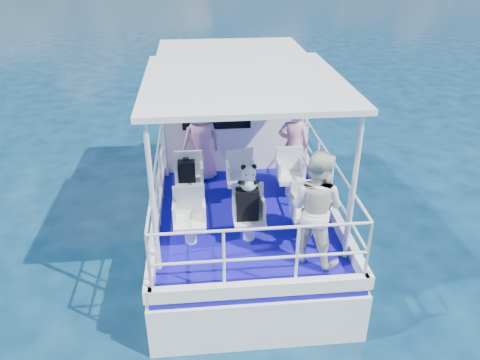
{
  "coord_description": "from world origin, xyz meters",
  "views": [
    {
      "loc": [
        -0.73,
        -7.08,
        5.08
      ],
      "look_at": [
        -0.07,
        -0.4,
        1.56
      ],
      "focal_mm": 35.0,
      "sensor_mm": 36.0,
      "label": 1
    }
  ],
  "objects_px": {
    "passenger_port_fwd": "(201,141)",
    "backpack_center": "(247,204)",
    "passenger_stbd_aft": "(315,208)",
    "panda": "(249,178)"
  },
  "relations": [
    {
      "from": "passenger_stbd_aft",
      "to": "backpack_center",
      "type": "bearing_deg",
      "value": 4.88
    },
    {
      "from": "passenger_stbd_aft",
      "to": "backpack_center",
      "type": "height_order",
      "value": "passenger_stbd_aft"
    },
    {
      "from": "backpack_center",
      "to": "passenger_stbd_aft",
      "type": "bearing_deg",
      "value": -32.34
    },
    {
      "from": "panda",
      "to": "passenger_port_fwd",
      "type": "bearing_deg",
      "value": 106.8
    },
    {
      "from": "passenger_port_fwd",
      "to": "passenger_stbd_aft",
      "type": "height_order",
      "value": "passenger_stbd_aft"
    },
    {
      "from": "passenger_stbd_aft",
      "to": "panda",
      "type": "height_order",
      "value": "passenger_stbd_aft"
    },
    {
      "from": "passenger_stbd_aft",
      "to": "backpack_center",
      "type": "relative_size",
      "value": 3.41
    },
    {
      "from": "passenger_port_fwd",
      "to": "backpack_center",
      "type": "xyz_separation_m",
      "value": [
        0.63,
        -2.14,
        -0.14
      ]
    },
    {
      "from": "passenger_port_fwd",
      "to": "panda",
      "type": "height_order",
      "value": "passenger_port_fwd"
    },
    {
      "from": "panda",
      "to": "passenger_stbd_aft",
      "type": "bearing_deg",
      "value": -32.22
    }
  ]
}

